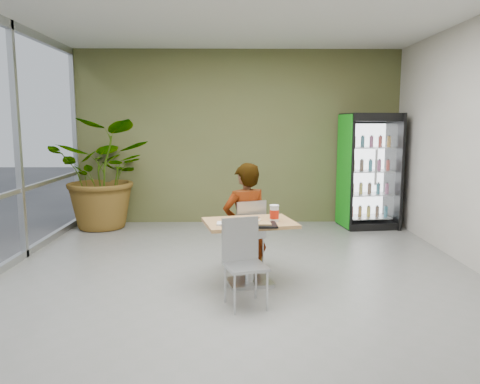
# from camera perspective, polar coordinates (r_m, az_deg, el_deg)

# --- Properties ---
(ground) EXTENTS (7.00, 7.00, 0.00)m
(ground) POSITION_cam_1_polar(r_m,az_deg,el_deg) (5.56, -0.03, -11.18)
(ground) COLOR gray
(ground) RESTS_ON ground
(room_envelope) EXTENTS (6.00, 7.00, 3.20)m
(room_envelope) POSITION_cam_1_polar(r_m,az_deg,el_deg) (5.24, -0.03, 5.54)
(room_envelope) COLOR beige
(room_envelope) RESTS_ON ground
(dining_table) EXTENTS (1.13, 0.90, 0.75)m
(dining_table) POSITION_cam_1_polar(r_m,az_deg,el_deg) (5.41, 1.15, -5.78)
(dining_table) COLOR #B87B4F
(dining_table) RESTS_ON ground
(chair_far) EXTENTS (0.53, 0.53, 0.90)m
(chair_far) POSITION_cam_1_polar(r_m,az_deg,el_deg) (5.96, 1.02, -4.55)
(chair_far) COLOR #ACAFB1
(chair_far) RESTS_ON ground
(chair_near) EXTENTS (0.49, 0.50, 0.89)m
(chair_near) POSITION_cam_1_polar(r_m,az_deg,el_deg) (4.85, 0.36, -7.63)
(chair_near) COLOR #ACAFB1
(chair_near) RESTS_ON ground
(seated_woman) EXTENTS (0.72, 0.61, 1.67)m
(seated_woman) POSITION_cam_1_polar(r_m,az_deg,el_deg) (5.99, 0.65, -4.40)
(seated_woman) COLOR black
(seated_woman) RESTS_ON ground
(pizza_plate) EXTENTS (0.34, 0.27, 0.03)m
(pizza_plate) POSITION_cam_1_polar(r_m,az_deg,el_deg) (5.41, 1.27, -3.30)
(pizza_plate) COLOR silver
(pizza_plate) RESTS_ON dining_table
(soda_cup) EXTENTS (0.11, 0.11, 0.19)m
(soda_cup) POSITION_cam_1_polar(r_m,az_deg,el_deg) (5.34, 4.21, -2.63)
(soda_cup) COLOR silver
(soda_cup) RESTS_ON dining_table
(napkin_stack) EXTENTS (0.17, 0.17, 0.02)m
(napkin_stack) POSITION_cam_1_polar(r_m,az_deg,el_deg) (5.19, -1.90, -3.86)
(napkin_stack) COLOR silver
(napkin_stack) RESTS_ON dining_table
(cafeteria_tray) EXTENTS (0.42, 0.32, 0.02)m
(cafeteria_tray) POSITION_cam_1_polar(r_m,az_deg,el_deg) (5.11, 2.20, -4.03)
(cafeteria_tray) COLOR black
(cafeteria_tray) RESTS_ON dining_table
(beverage_fridge) EXTENTS (1.01, 0.82, 2.04)m
(beverage_fridge) POSITION_cam_1_polar(r_m,az_deg,el_deg) (8.68, 15.48, 2.49)
(beverage_fridge) COLOR black
(beverage_fridge) RESTS_ON ground
(potted_plant) EXTENTS (1.90, 1.69, 1.94)m
(potted_plant) POSITION_cam_1_polar(r_m,az_deg,el_deg) (8.64, -16.12, 2.12)
(potted_plant) COLOR #2E6026
(potted_plant) RESTS_ON ground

